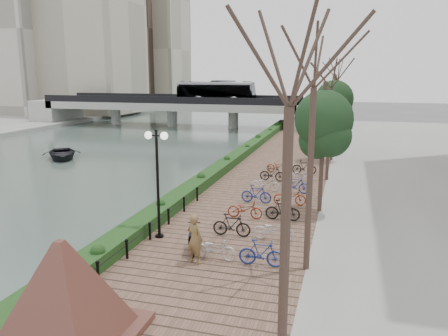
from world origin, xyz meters
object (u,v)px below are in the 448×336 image
at_px(motorcycle, 194,239).
at_px(pedestrian, 195,239).
at_px(granite_monument, 63,292).
at_px(lamppost, 157,160).
at_px(boat, 62,153).

xyz_separation_m(motorcycle, pedestrian, (0.43, -1.04, 0.45)).
relative_size(granite_monument, lamppost, 1.17).
bearing_deg(motorcycle, boat, 120.00).
bearing_deg(lamppost, motorcycle, -27.59).
xyz_separation_m(granite_monument, pedestrian, (1.55, 5.56, -0.49)).
bearing_deg(granite_monument, motorcycle, 80.43).
distance_m(motorcycle, pedestrian, 1.21).
bearing_deg(lamppost, granite_monument, -83.95).
bearing_deg(lamppost, pedestrian, -40.94).
height_order(lamppost, boat, lamppost).
bearing_deg(boat, lamppost, -81.35).
xyz_separation_m(granite_monument, motorcycle, (1.11, 6.60, -0.93)).
bearing_deg(granite_monument, lamppost, 96.05).
distance_m(motorcycle, boat, 25.19).
height_order(lamppost, motorcycle, lamppost).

